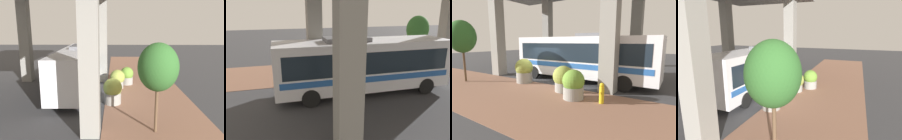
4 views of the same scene
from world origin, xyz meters
TOP-DOWN VIEW (x-y plane):
  - ground_plane at (0.00, 0.00)m, footprint 80.00×80.00m
  - sidewalk_strip at (-3.00, 0.00)m, footprint 6.00×40.00m
  - bus at (2.28, -2.40)m, footprint 2.78×10.55m
  - fire_hydrant at (-1.57, -5.48)m, footprint 0.48×0.23m
  - planter_front at (-0.52, 0.82)m, footprint 1.26×1.26m
  - planter_middle at (-0.88, -2.81)m, footprint 1.24×1.24m
  - planter_back at (-1.72, -4.00)m, footprint 1.15×1.15m
  - street_tree_near at (-2.69, 4.74)m, footprint 1.93×1.93m

SIDE VIEW (x-z plane):
  - ground_plane at x=0.00m, z-range 0.00..0.00m
  - sidewalk_strip at x=-3.00m, z-range 0.00..0.02m
  - fire_hydrant at x=-1.57m, z-range 0.01..1.03m
  - planter_back at x=-1.72m, z-range -0.01..1.54m
  - planter_middle at x=-0.88m, z-range 0.01..1.56m
  - planter_front at x=-0.52m, z-range 0.01..1.75m
  - bus at x=2.28m, z-range 0.15..3.68m
  - street_tree_near at x=-2.69m, z-range 1.06..5.52m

